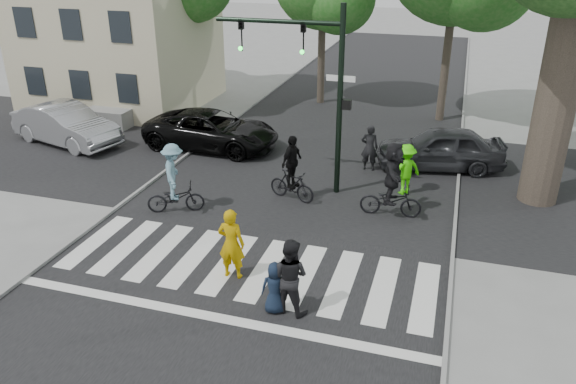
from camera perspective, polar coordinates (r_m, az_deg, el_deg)
name	(u,v)px	position (r m, az deg, el deg)	size (l,w,h in m)	color
ground	(232,288)	(13.82, -5.71, -9.63)	(120.00, 120.00, 0.00)	gray
road_stem	(291,202)	(17.91, 0.34, -1.04)	(10.00, 70.00, 0.01)	black
road_cross	(315,168)	(20.56, 2.75, 2.42)	(70.00, 10.00, 0.01)	black
curb_left	(151,182)	(19.81, -13.79, 0.96)	(0.10, 70.00, 0.10)	gray
curb_right	(455,222)	(17.29, 16.61, -2.97)	(0.10, 70.00, 0.10)	gray
crosswalk	(242,273)	(14.33, -4.70, -8.20)	(10.00, 3.85, 0.01)	silver
traffic_signal	(314,73)	(17.64, 2.65, 11.95)	(4.45, 0.29, 6.00)	black
house	(118,25)	(29.56, -16.87, 15.89)	(8.40, 8.10, 8.82)	beige
pedestrian_woman	(231,244)	(13.76, -5.77, -5.25)	(0.68, 0.44, 1.85)	#BA8E04
pedestrian_child	(275,288)	(12.64, -1.36, -9.70)	(0.61, 0.40, 1.25)	#131E31
pedestrian_adult	(290,276)	(12.51, 0.18, -8.55)	(0.88, 0.69, 1.82)	black
cyclist_left	(174,183)	(17.27, -11.46, 0.89)	(1.83, 1.29, 2.19)	black
cyclist_mid	(292,174)	(17.75, 0.39, 1.83)	(1.71, 1.08, 2.15)	black
cyclist_right	(392,184)	(16.94, 10.53, 0.82)	(1.88, 1.75, 2.34)	black
car_suv	(212,130)	(22.58, -7.75, 6.27)	(2.46, 5.33, 1.48)	black
car_silver	(66,125)	(24.54, -21.67, 6.38)	(1.70, 4.88, 1.61)	#A5A6AA
car_grey	(440,148)	(21.04, 15.20, 4.32)	(1.81, 4.50, 1.53)	#2B2C2F
bystander_hivis	(405,169)	(18.60, 11.84, 2.27)	(1.10, 0.63, 1.70)	#41F109
bystander_dark	(370,148)	(20.34, 8.28, 4.48)	(0.62, 0.41, 1.69)	black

